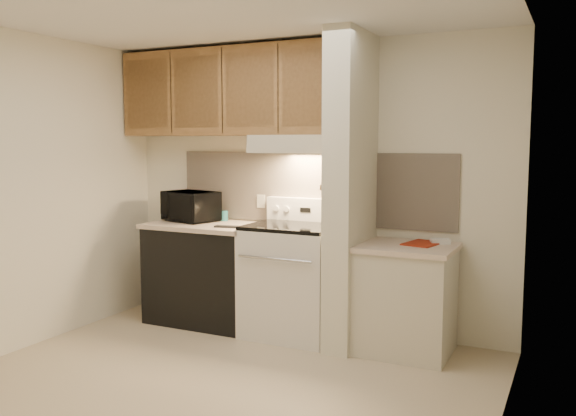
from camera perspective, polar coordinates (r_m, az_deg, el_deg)
The scene contains 50 objects.
floor at distance 4.37m, azimuth -6.24°, elevation -15.90°, with size 3.60×3.60×0.00m, color beige.
ceiling at distance 4.14m, azimuth -6.67°, elevation 18.11°, with size 3.60×3.60×0.00m, color white.
wall_back at distance 5.40m, azimuth 2.07°, elevation 2.03°, with size 3.60×0.02×2.50m, color white.
wall_left at distance 5.25m, azimuth -23.31°, elevation 1.41°, with size 0.02×3.00×2.50m, color white.
wall_right at distance 3.47m, azimuth 19.60°, elevation -0.66°, with size 0.02×3.00×2.50m, color white.
backsplash at distance 5.39m, azimuth 2.02°, elevation 1.86°, with size 2.60×0.02×0.63m, color beige.
range_body at distance 5.20m, azimuth 0.50°, elevation -6.93°, with size 0.76×0.65×0.92m, color silver.
oven_window at distance 4.92m, azimuth -1.09°, elevation -7.23°, with size 0.50×0.01×0.30m, color black.
oven_handle at distance 4.84m, azimuth -1.30°, elevation -4.79°, with size 0.02×0.02×0.65m, color silver.
cooktop at distance 5.12m, azimuth 0.50°, elevation -1.74°, with size 0.74×0.64×0.03m, color black.
range_backguard at distance 5.36m, azimuth 1.81°, elevation -0.14°, with size 0.76×0.08×0.20m, color silver.
range_display at distance 5.32m, azimuth 1.62°, elevation -0.19°, with size 0.10×0.01×0.04m, color black.
range_knob_left_outer at distance 5.44m, azimuth -1.08°, elevation -0.05°, with size 0.05×0.05×0.02m, color silver.
range_knob_left_inner at distance 5.39m, azimuth -0.14°, elevation -0.10°, with size 0.05×0.05×0.02m, color silver.
range_knob_right_inner at distance 5.25m, azimuth 3.40°, elevation -0.29°, with size 0.05×0.05×0.02m, color silver.
range_knob_right_outer at distance 5.21m, azimuth 4.42°, elevation -0.34°, with size 0.05×0.05×0.02m, color silver.
dishwasher_front at distance 5.64m, azimuth -7.62°, elevation -6.21°, with size 1.00×0.63×0.87m, color black.
left_countertop at distance 5.56m, azimuth -7.68°, elevation -1.63°, with size 1.04×0.67×0.04m, color beige.
spoon_rest at distance 5.26m, azimuth -5.68°, elevation -1.74°, with size 0.22×0.07×0.02m, color black.
teal_jar at distance 5.71m, azimuth -6.06°, elevation -0.72°, with size 0.08×0.08×0.09m, color #24686F.
outlet at distance 5.60m, azimuth -2.54°, elevation 0.64°, with size 0.08×0.01×0.12m, color beige.
microwave at distance 5.73m, azimuth -9.13°, elevation 0.16°, with size 0.50×0.34×0.27m, color black.
partition_pillar at distance 4.88m, azimuth 5.90°, elevation 1.56°, with size 0.22×0.70×2.50m, color beige.
pillar_trim at distance 4.92m, azimuth 4.64°, elevation 2.19°, with size 0.01×0.70×0.04m, color olive.
knife_strip at distance 4.87m, azimuth 4.36°, elevation 2.39°, with size 0.02×0.42×0.04m, color black.
knife_blade_a at distance 4.75m, azimuth 3.55°, elevation 1.08°, with size 0.01×0.04×0.16m, color silver.
knife_handle_a at distance 4.73m, azimuth 3.53°, elevation 2.89°, with size 0.02×0.02×0.10m, color black.
knife_blade_b at distance 4.81m, azimuth 3.88°, elevation 1.04°, with size 0.01×0.04×0.18m, color silver.
knife_handle_b at distance 4.80m, azimuth 3.87°, elevation 2.94°, with size 0.02×0.02×0.10m, color black.
knife_blade_c at distance 4.90m, azimuth 4.29°, elevation 1.01°, with size 0.01×0.04×0.20m, color silver.
knife_handle_c at distance 4.88m, azimuth 4.27°, elevation 2.99°, with size 0.02×0.02×0.10m, color black.
knife_blade_d at distance 4.95m, azimuth 4.54°, elevation 1.29°, with size 0.01×0.04×0.16m, color silver.
knife_handle_d at distance 4.95m, azimuth 4.58°, elevation 3.03°, with size 0.02×0.02×0.10m, color black.
knife_blade_e at distance 5.02m, azimuth 4.85°, elevation 1.25°, with size 0.01×0.04×0.18m, color silver.
knife_handle_e at distance 5.02m, azimuth 4.88°, elevation 3.07°, with size 0.02×0.02×0.10m, color black.
oven_mitt at distance 5.09m, azimuth 5.15°, elevation 1.23°, with size 0.03×0.09×0.22m, color gray.
right_cab_base at distance 4.89m, azimuth 10.92°, elevation -8.57°, with size 0.70×0.60×0.81m, color beige.
right_countertop at distance 4.80m, azimuth 11.03°, elevation -3.66°, with size 0.74×0.64×0.04m, color beige.
red_folder at distance 4.87m, azimuth 12.48°, elevation -3.25°, with size 0.23×0.31×0.01m, color maroon.
white_box at distance 4.92m, azimuth 14.06°, elevation -3.03°, with size 0.15×0.10×0.04m, color white.
range_hood at distance 5.18m, azimuth 1.10°, elevation 6.01°, with size 0.78×0.44×0.15m, color beige.
hood_lip at distance 4.99m, azimuth 0.09°, elevation 5.49°, with size 0.78×0.04×0.06m, color beige.
upper_cabinets at distance 5.56m, azimuth -5.28°, elevation 10.75°, with size 2.18×0.33×0.77m, color olive.
cab_door_a at distance 5.89m, azimuth -13.04°, elevation 10.36°, with size 0.46×0.01×0.63m, color olive.
cab_gap_a at distance 5.73m, azimuth -10.88°, elevation 10.53°, with size 0.01×0.01×0.73m, color black.
cab_door_b at distance 5.57m, azimuth -8.59°, elevation 10.69°, with size 0.46×0.01×0.63m, color olive.
cab_gap_b at distance 5.42m, azimuth -6.17°, elevation 10.85°, with size 0.01×0.01×0.73m, color black.
cab_door_c at distance 5.29m, azimuth -3.61°, elevation 11.00°, with size 0.46×0.01×0.63m, color olive.
cab_gap_c at distance 5.16m, azimuth -0.93°, elevation 11.13°, with size 0.01×0.01×0.73m, color black.
cab_door_d at distance 5.04m, azimuth 1.90°, elevation 11.24°, with size 0.46×0.01×0.63m, color olive.
Camera 1 is at (2.16, -3.43, 1.64)m, focal length 38.00 mm.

